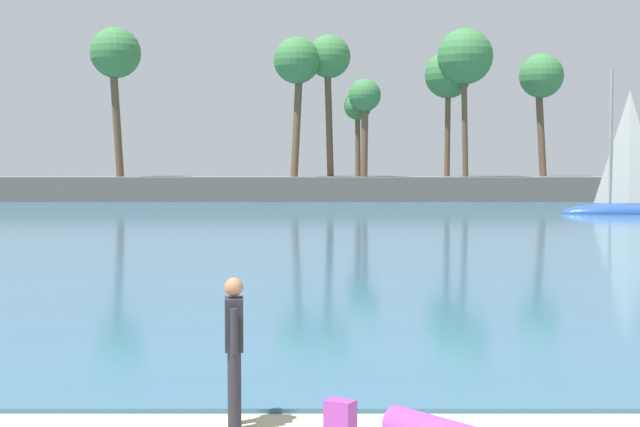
% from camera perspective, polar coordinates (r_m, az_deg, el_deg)
% --- Properties ---
extents(sea, '(220.00, 96.92, 0.06)m').
position_cam_1_polar(sea, '(59.07, -0.37, 0.45)').
color(sea, '#33607F').
rests_on(sea, ground).
extents(palm_headland, '(118.38, 6.59, 12.97)m').
position_cam_1_polar(palm_headland, '(67.61, -1.71, 3.90)').
color(palm_headland, '#605B54').
rests_on(palm_headland, ground).
extents(person_at_waterline, '(0.23, 0.55, 1.67)m').
position_cam_1_polar(person_at_waterline, '(10.27, -5.24, -8.24)').
color(person_at_waterline, '#23232D').
rests_on(person_at_waterline, ground).
extents(backpack_near_kite, '(0.36, 0.37, 0.44)m').
position_cam_1_polar(backpack_near_kite, '(9.89, 1.43, -12.79)').
color(backpack_near_kite, purple).
rests_on(backpack_near_kite, ground).
extents(sailboat_toward_headland, '(5.90, 2.14, 8.40)m').
position_cam_1_polar(sailboat_toward_headland, '(52.60, 18.10, 0.80)').
color(sailboat_toward_headland, '#234793').
rests_on(sailboat_toward_headland, sea).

